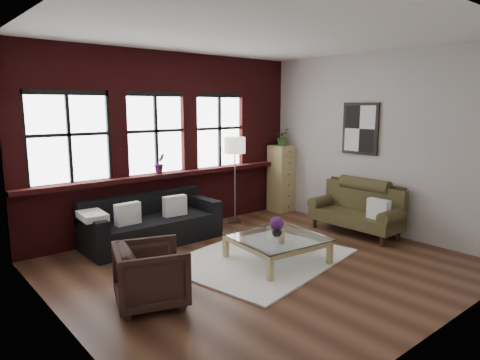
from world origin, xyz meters
TOP-DOWN VIEW (x-y plane):
  - floor at (0.00, 0.00)m, footprint 5.50×5.50m
  - ceiling at (0.00, 0.00)m, footprint 5.50×5.50m
  - wall_back at (0.00, 2.50)m, footprint 5.50×0.00m
  - wall_front at (0.00, -2.50)m, footprint 5.50×0.00m
  - wall_left at (-2.75, 0.00)m, footprint 0.00×5.00m
  - wall_right at (2.75, 0.00)m, footprint 0.00×5.00m
  - brick_backwall at (0.00, 2.44)m, footprint 5.50×0.12m
  - sill_ledge at (0.00, 2.35)m, footprint 5.50×0.30m
  - window_left at (-1.80, 2.45)m, footprint 1.38×0.10m
  - window_mid at (-0.30, 2.45)m, footprint 1.38×0.10m
  - window_right at (1.10, 2.45)m, footprint 1.38×0.10m
  - wall_poster at (2.72, 0.30)m, footprint 0.05×0.74m
  - shag_rug at (0.14, 0.17)m, footprint 2.83×2.41m
  - dark_sofa at (-0.71, 1.90)m, footprint 2.24×0.91m
  - pillow_a at (-1.19, 1.80)m, footprint 0.41×0.16m
  - pillow_b at (-0.33, 1.80)m, footprint 0.41×0.17m
  - vintage_settee at (2.30, 0.04)m, footprint 0.74×1.67m
  - pillow_settee at (2.22, -0.47)m, footprint 0.15×0.38m
  - armchair at (-1.82, -0.11)m, footprint 0.99×0.98m
  - coffee_table at (0.25, -0.06)m, footprint 1.32×1.32m
  - vase at (0.25, -0.06)m, footprint 0.18×0.18m
  - flowers at (0.25, -0.06)m, footprint 0.21×0.21m
  - drawer_chest at (2.53, 2.11)m, footprint 0.44×0.44m
  - potted_plant_top at (2.53, 2.11)m, footprint 0.40×0.37m
  - floor_lamp at (1.10, 1.95)m, footprint 0.40×0.40m
  - sill_plant at (-0.30, 2.32)m, footprint 0.22×0.18m

SIDE VIEW (x-z plane):
  - floor at x=0.00m, z-range 0.00..0.00m
  - shag_rug at x=0.14m, z-range 0.00..0.03m
  - coffee_table at x=0.25m, z-range -0.01..0.39m
  - armchair at x=-1.82m, z-range 0.00..0.72m
  - dark_sofa at x=-0.71m, z-range 0.00..0.81m
  - vintage_settee at x=2.30m, z-range 0.00..0.89m
  - vase at x=0.25m, z-range 0.39..0.54m
  - pillow_settee at x=2.22m, z-range 0.39..0.73m
  - flowers at x=0.25m, z-range 0.48..0.69m
  - pillow_a at x=-1.19m, z-range 0.43..0.77m
  - pillow_b at x=-0.33m, z-range 0.43..0.77m
  - drawer_chest at x=2.53m, z-range 0.00..1.43m
  - floor_lamp at x=1.10m, z-range 0.00..1.83m
  - sill_ledge at x=0.00m, z-range 1.00..1.08m
  - sill_plant at x=-0.30m, z-range 1.08..1.44m
  - wall_back at x=0.00m, z-range -1.15..4.35m
  - wall_front at x=0.00m, z-range -1.15..4.35m
  - wall_left at x=-2.75m, z-range -0.90..4.10m
  - wall_right at x=2.75m, z-range -0.90..4.10m
  - brick_backwall at x=0.00m, z-range 0.00..3.20m
  - potted_plant_top at x=2.53m, z-range 1.43..1.78m
  - window_left at x=-1.80m, z-range 1.00..2.50m
  - window_mid at x=-0.30m, z-range 1.00..2.50m
  - window_right at x=1.10m, z-range 1.00..2.50m
  - wall_poster at x=2.72m, z-range 1.38..2.32m
  - ceiling at x=0.00m, z-range 3.20..3.20m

